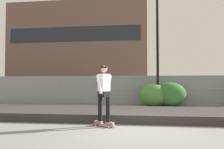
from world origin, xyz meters
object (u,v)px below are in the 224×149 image
object	(u,v)px
parked_car_mid	(169,91)
street_lamp	(157,29)
skater	(104,91)
parked_car_near	(79,90)
shrub_left	(153,95)
shrub_center	(170,94)
skateboard	(104,125)

from	to	relation	value
parked_car_mid	street_lamp	bearing A→B (deg)	-106.25
skater	parked_car_near	distance (m)	10.73
shrub_left	street_lamp	bearing A→B (deg)	-19.55
street_lamp	parked_car_mid	distance (m)	4.95
parked_car_mid	parked_car_near	bearing A→B (deg)	-179.30
parked_car_near	shrub_left	bearing A→B (deg)	-28.58
parked_car_near	shrub_left	world-z (taller)	parked_car_near
parked_car_mid	shrub_center	distance (m)	2.96
parked_car_near	skateboard	bearing A→B (deg)	-70.21
parked_car_near	skater	bearing A→B (deg)	-70.21
shrub_center	parked_car_mid	bearing A→B (deg)	86.62
street_lamp	parked_car_near	world-z (taller)	street_lamp
parked_car_mid	skater	bearing A→B (deg)	-106.12
skateboard	parked_car_mid	xyz separation A→B (m)	(2.94, 10.17, 0.78)
shrub_left	shrub_center	xyz separation A→B (m)	(0.99, 0.08, 0.05)
street_lamp	shrub_center	bearing A→B (deg)	12.83
parked_car_mid	shrub_center	world-z (taller)	parked_car_mid
skateboard	parked_car_mid	world-z (taller)	parked_car_mid
skater	parked_car_near	bearing A→B (deg)	109.79
parked_car_mid	shrub_left	distance (m)	3.25
shrub_center	parked_car_near	bearing A→B (deg)	155.85
skater	parked_car_mid	bearing A→B (deg)	73.88
skateboard	street_lamp	size ratio (longest dim) A/B	0.11
parked_car_near	parked_car_mid	size ratio (longest dim) A/B	0.98
parked_car_near	shrub_left	distance (m)	6.16
parked_car_near	parked_car_mid	distance (m)	6.57
parked_car_mid	shrub_center	bearing A→B (deg)	-93.38
skater	shrub_left	distance (m)	7.38
parked_car_near	street_lamp	bearing A→B (deg)	-28.20
street_lamp	shrub_left	xyz separation A→B (m)	(-0.26, 0.09, -3.91)
parked_car_near	shrub_left	size ratio (longest dim) A/B	2.60
parked_car_mid	shrub_left	bearing A→B (deg)	-111.08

